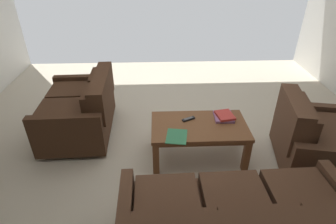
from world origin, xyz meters
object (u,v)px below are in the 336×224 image
Objects in this scene: coffee_table at (199,130)px; book_stack at (224,116)px; loveseat_near at (81,109)px; tv_remote at (188,119)px; armchair_side at (316,141)px; loose_magazine at (177,136)px.

book_stack is at bearing -157.03° from coffee_table.
loveseat_near is 1.44m from tv_remote.
armchair_side is (-2.76, 0.79, -0.00)m from loveseat_near.
loveseat_near is at bearing 155.86° from loose_magazine.
armchair_side is at bearing 169.99° from coffee_table.
loveseat_near is 7.55× the size of tv_remote.
book_stack is at bearing 166.50° from loveseat_near.
loose_magazine is (0.28, 0.22, 0.07)m from coffee_table.
book_stack reaches higher than loose_magazine.
loose_magazine is (-1.21, 0.78, 0.10)m from loveseat_near.
tv_remote is at bearing -13.65° from armchair_side.
loveseat_near is at bearing -13.50° from book_stack.
coffee_table is 4.06× the size of book_stack.
loveseat_near reaches higher than book_stack.
coffee_table is at bearing 135.54° from tv_remote.
book_stack is (-1.79, 0.43, 0.12)m from loveseat_near.
armchair_side is at bearing 164.05° from loveseat_near.
armchair_side is 4.04× the size of loose_magazine.
book_stack is (0.96, -0.36, 0.12)m from armchair_side.
book_stack is (-0.31, -0.13, 0.10)m from coffee_table.
tv_remote is (0.11, -0.11, 0.08)m from coffee_table.
tv_remote reaches higher than loose_magazine.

